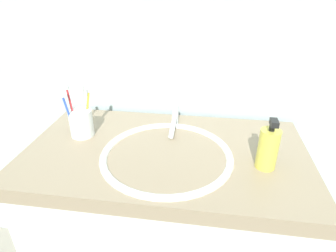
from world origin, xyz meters
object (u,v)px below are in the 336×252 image
toothbrush_red (71,106)px  soap_dispenser (268,148)px  toothbrush_white (83,108)px  toothbrush_yellow (87,107)px  faucet (174,119)px  toothbrush_blue (68,111)px  toothbrush_cup (81,123)px

toothbrush_red → soap_dispenser: size_ratio=1.19×
toothbrush_white → toothbrush_red: bearing=-179.9°
toothbrush_red → soap_dispenser: toothbrush_red is taller
toothbrush_red → toothbrush_yellow: 0.05m
faucet → toothbrush_white: (-0.30, -0.11, 0.07)m
toothbrush_blue → soap_dispenser: size_ratio=1.11×
toothbrush_white → toothbrush_blue: bearing=-145.4°
faucet → toothbrush_yellow: size_ratio=0.96×
toothbrush_yellow → toothbrush_blue: bearing=-130.5°
toothbrush_white → toothbrush_cup: bearing=167.1°
toothbrush_cup → toothbrush_yellow: bearing=42.9°
faucet → toothbrush_white: toothbrush_white is taller
toothbrush_red → toothbrush_yellow: toothbrush_red is taller
toothbrush_white → soap_dispenser: 0.60m
soap_dispenser → toothbrush_cup: bearing=170.5°
toothbrush_blue → soap_dispenser: bearing=-6.2°
faucet → toothbrush_red: 0.36m
toothbrush_red → toothbrush_blue: (0.00, -0.03, -0.01)m
toothbrush_white → toothbrush_yellow: (0.00, 0.02, -0.01)m
soap_dispenser → toothbrush_red: bearing=171.3°
toothbrush_white → soap_dispenser: toothbrush_white is taller
toothbrush_white → toothbrush_blue: 0.05m
faucet → soap_dispenser: size_ratio=1.02×
toothbrush_cup → toothbrush_blue: size_ratio=0.53×
faucet → soap_dispenser: 0.36m
faucet → toothbrush_red: size_ratio=0.86×
faucet → toothbrush_blue: (-0.34, -0.14, 0.07)m
faucet → toothbrush_white: 0.32m
toothbrush_red → toothbrush_white: size_ratio=1.04×
toothbrush_red → toothbrush_blue: 0.03m
soap_dispenser → faucet: bearing=145.3°
toothbrush_blue → soap_dispenser: toothbrush_blue is taller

